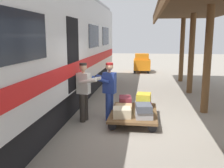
{
  "coord_description": "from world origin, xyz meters",
  "views": [
    {
      "loc": [
        -0.21,
        6.84,
        2.45
      ],
      "look_at": [
        0.7,
        0.02,
        1.15
      ],
      "focal_mm": 40.66,
      "sensor_mm": 36.0,
      "label": 1
    }
  ],
  "objects": [
    {
      "name": "suitcase_teal_softside",
      "position": [
        -0.2,
        -0.28,
        0.4
      ],
      "size": [
        0.43,
        0.55,
        0.2
      ],
      "primitive_type": "cube",
      "rotation": [
        0.0,
        0.0,
        0.15
      ],
      "color": "#1E666B",
      "rests_on": "luggage_cart"
    },
    {
      "name": "porter_by_door",
      "position": [
        1.52,
        -0.12,
        0.93
      ],
      "size": [
        0.72,
        0.52,
        1.7
      ],
      "color": "#332D28",
      "rests_on": "ground_plane"
    },
    {
      "name": "suitcase_slate_roller",
      "position": [
        -0.19,
        0.28,
        0.58
      ],
      "size": [
        0.47,
        0.59,
        0.18
      ],
      "primitive_type": "cube",
      "rotation": [
        0.0,
        0.0,
        0.12
      ],
      "color": "#4C515B",
      "rests_on": "suitcase_gray_aluminum"
    },
    {
      "name": "luggage_cart",
      "position": [
        0.1,
        -0.28,
        0.25
      ],
      "size": [
        1.32,
        2.02,
        0.3
      ],
      "color": "brown",
      "rests_on": "ground_plane"
    },
    {
      "name": "porter_in_overalls",
      "position": [
        0.84,
        -0.32,
        0.93
      ],
      "size": [
        0.72,
        0.53,
        1.7
      ],
      "color": "navy",
      "rests_on": "ground_plane"
    },
    {
      "name": "suitcase_yellow_case",
      "position": [
        -0.18,
        -0.8,
        0.59
      ],
      "size": [
        0.46,
        0.53,
        0.26
      ],
      "primitive_type": "cube",
      "rotation": [
        0.0,
        0.0,
        -0.08
      ],
      "color": "gold",
      "rests_on": "suitcase_maroon_trunk"
    },
    {
      "name": "suitcase_maroon_trunk",
      "position": [
        -0.2,
        -0.83,
        0.38
      ],
      "size": [
        0.45,
        0.59,
        0.17
      ],
      "primitive_type": "cube",
      "rotation": [
        0.0,
        0.0,
        0.08
      ],
      "color": "maroon",
      "rests_on": "luggage_cart"
    },
    {
      "name": "baggage_tug",
      "position": [
        0.06,
        -10.61,
        0.63
      ],
      "size": [
        1.18,
        1.75,
        1.3
      ],
      "color": "orange",
      "rests_on": "ground_plane"
    },
    {
      "name": "train_car",
      "position": [
        3.28,
        -0.0,
        2.06
      ],
      "size": [
        3.03,
        16.37,
        4.0
      ],
      "color": "silver",
      "rests_on": "ground_plane"
    },
    {
      "name": "suitcase_gray_aluminum",
      "position": [
        -0.2,
        0.28,
        0.4
      ],
      "size": [
        0.49,
        0.51,
        0.2
      ],
      "primitive_type": "cube",
      "rotation": [
        0.0,
        0.0,
        0.1
      ],
      "color": "#9EA0A5",
      "rests_on": "luggage_cart"
    },
    {
      "name": "suitcase_burgundy_valise",
      "position": [
        0.4,
        -0.83,
        0.44
      ],
      "size": [
        0.44,
        0.64,
        0.29
      ],
      "primitive_type": "cube",
      "rotation": [
        0.0,
        0.0,
        0.13
      ],
      "color": "maroon",
      "rests_on": "luggage_cart"
    },
    {
      "name": "platform_canopy",
      "position": [
        -2.08,
        0.0,
        3.25
      ],
      "size": [
        3.2,
        15.52,
        3.56
      ],
      "color": "brown",
      "rests_on": "ground_plane"
    },
    {
      "name": "suitcase_cream_canvas",
      "position": [
        0.4,
        0.28,
        0.42
      ],
      "size": [
        0.53,
        0.52,
        0.25
      ],
      "primitive_type": "cube",
      "rotation": [
        0.0,
        0.0,
        0.13
      ],
      "color": "beige",
      "rests_on": "luggage_cart"
    },
    {
      "name": "ground_plane",
      "position": [
        0.0,
        0.0,
        0.0
      ],
      "size": [
        60.0,
        60.0,
        0.0
      ],
      "primitive_type": "plane",
      "color": "gray"
    },
    {
      "name": "suitcase_tan_vintage",
      "position": [
        0.4,
        -0.28,
        0.39
      ],
      "size": [
        0.51,
        0.5,
        0.18
      ],
      "primitive_type": "cube",
      "rotation": [
        0.0,
        0.0,
        0.05
      ],
      "color": "tan",
      "rests_on": "luggage_cart"
    }
  ]
}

